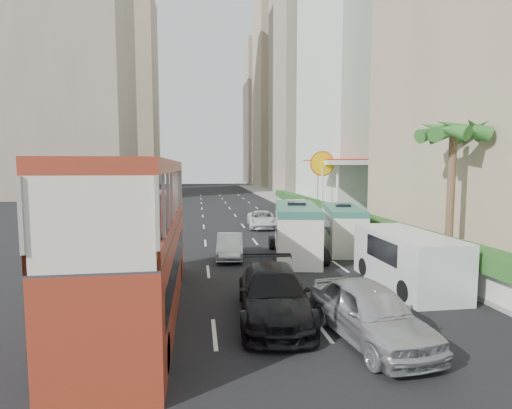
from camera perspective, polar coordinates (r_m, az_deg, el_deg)
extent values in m
plane|color=black|center=(14.68, 8.32, -13.96)|extent=(200.00, 200.00, 0.00)
cube|color=#9A321D|center=(13.61, -16.61, -4.66)|extent=(2.50, 11.00, 5.06)
imported|color=#ADB0B4|center=(21.58, -3.75, -7.58)|extent=(1.67, 3.95, 1.27)
imported|color=#ADB0B4|center=(12.29, 15.85, -18.10)|extent=(2.54, 5.00, 1.63)
imported|color=black|center=(13.42, 2.48, -15.81)|extent=(2.70, 5.61, 1.57)
imported|color=silver|center=(31.95, 0.86, -3.30)|extent=(2.52, 4.86, 1.31)
cube|color=silver|center=(21.58, 5.76, -3.80)|extent=(3.22, 6.62, 2.81)
cube|color=silver|center=(24.10, 12.26, -3.28)|extent=(3.01, 5.94, 2.51)
cube|color=silver|center=(17.43, 20.70, -7.38)|extent=(2.20, 5.50, 2.20)
cube|color=silver|center=(34.82, 6.07, -1.07)|extent=(2.30, 4.77, 1.84)
cube|color=#99968C|center=(40.69, 10.43, -1.36)|extent=(6.00, 120.00, 0.18)
cube|color=silver|center=(29.41, 12.14, -2.84)|extent=(0.30, 44.00, 1.00)
cube|color=#2D6626|center=(29.30, 12.17, -1.20)|extent=(1.10, 44.00, 0.70)
cylinder|color=brown|center=(20.97, 26.04, 0.84)|extent=(0.36, 0.36, 6.40)
cube|color=silver|center=(38.93, 12.83, 2.21)|extent=(6.50, 8.00, 5.50)
cube|color=tan|center=(77.25, 9.15, 20.51)|extent=(16.00, 16.00, 50.00)
cube|color=tan|center=(99.04, 4.24, 15.42)|extent=(14.00, 14.00, 44.00)
cube|color=tan|center=(120.08, 1.90, 12.71)|extent=(14.00, 14.00, 40.00)
cube|color=tan|center=(74.19, -25.41, 21.51)|extent=(18.00, 18.00, 52.00)
cube|color=tan|center=(106.37, -18.55, 15.01)|extent=(16.00, 16.00, 46.00)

